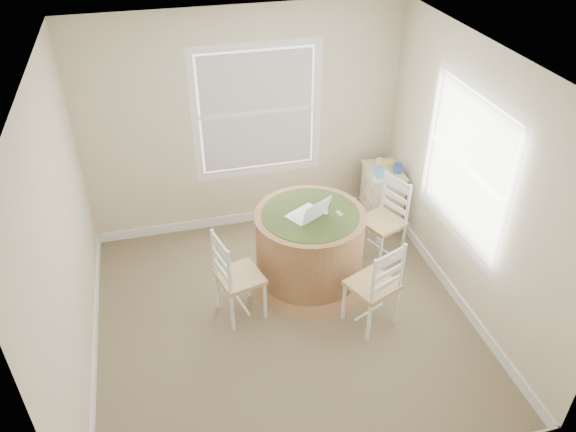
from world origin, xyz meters
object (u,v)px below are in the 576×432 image
object	(u,v)px
chair_near	(372,284)
chair_right	(382,221)
laptop	(308,214)
chair_left	(240,276)
round_table	(309,244)
corner_chest	(381,196)

from	to	relation	value
chair_near	chair_right	distance (m)	1.06
chair_near	laptop	world-z (taller)	laptop
chair_left	chair_right	size ratio (longest dim) A/B	1.00
chair_left	chair_near	size ratio (longest dim) A/B	1.00
round_table	chair_left	distance (m)	0.89
round_table	chair_right	world-z (taller)	chair_right
chair_right	corner_chest	size ratio (longest dim) A/B	1.29
chair_near	chair_right	xyz separation A→B (m)	(0.49, 0.94, 0.00)
laptop	corner_chest	world-z (taller)	laptop
chair_near	round_table	bearing A→B (deg)	-87.04
round_table	chair_near	size ratio (longest dim) A/B	1.39
round_table	chair_right	size ratio (longest dim) A/B	1.39
round_table	chair_right	distance (m)	0.89
round_table	corner_chest	distance (m)	1.39
laptop	chair_left	bearing A→B (deg)	-6.93
chair_near	laptop	bearing A→B (deg)	-84.05
chair_right	laptop	bearing A→B (deg)	-100.47
chair_right	corner_chest	world-z (taller)	chair_right
round_table	chair_right	bearing A→B (deg)	-5.95
laptop	chair_near	bearing A→B (deg)	88.73
chair_right	laptop	size ratio (longest dim) A/B	2.04
chair_left	chair_near	world-z (taller)	same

